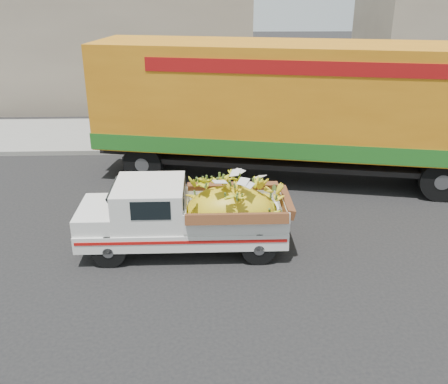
{
  "coord_description": "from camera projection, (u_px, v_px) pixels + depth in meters",
  "views": [
    {
      "loc": [
        -0.91,
        -8.88,
        5.31
      ],
      "look_at": [
        -0.56,
        1.14,
        1.05
      ],
      "focal_mm": 40.0,
      "sensor_mm": 36.0,
      "label": 1
    }
  ],
  "objects": [
    {
      "name": "curb",
      "position": [
        234.0,
        150.0,
        16.69
      ],
      "size": [
        60.0,
        0.25,
        0.15
      ],
      "primitive_type": "cube",
      "color": "gray",
      "rests_on": "ground"
    },
    {
      "name": "building_left",
      "position": [
        51.0,
        47.0,
        22.84
      ],
      "size": [
        18.0,
        6.0,
        5.0
      ],
      "primitive_type": "cube",
      "color": "gray",
      "rests_on": "ground"
    },
    {
      "name": "pickup_truck",
      "position": [
        199.0,
        214.0,
        10.42
      ],
      "size": [
        4.28,
        1.59,
        1.5
      ],
      "rotation": [
        0.0,
        0.0,
        0.0
      ],
      "color": "black",
      "rests_on": "ground"
    },
    {
      "name": "sidewalk",
      "position": [
        231.0,
        133.0,
        18.62
      ],
      "size": [
        60.0,
        4.0,
        0.14
      ],
      "primitive_type": "cube",
      "color": "gray",
      "rests_on": "ground"
    },
    {
      "name": "semi_trailer",
      "position": [
        310.0,
        106.0,
        13.69
      ],
      "size": [
        12.08,
        4.8,
        3.8
      ],
      "rotation": [
        0.0,
        0.0,
        -0.2
      ],
      "color": "black",
      "rests_on": "ground"
    },
    {
      "name": "ground",
      "position": [
        253.0,
        260.0,
        10.28
      ],
      "size": [
        100.0,
        100.0,
        0.0
      ],
      "primitive_type": "plane",
      "color": "black",
      "rests_on": "ground"
    }
  ]
}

